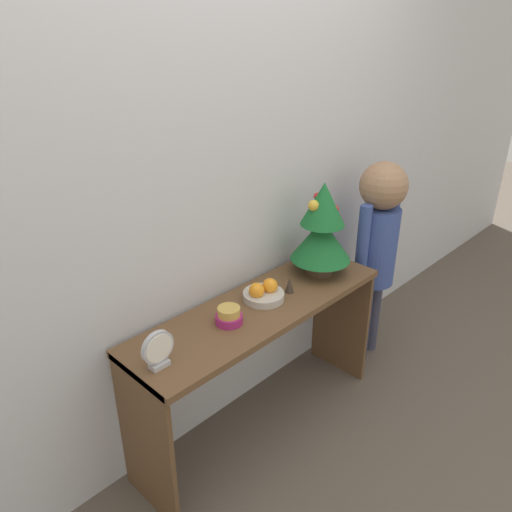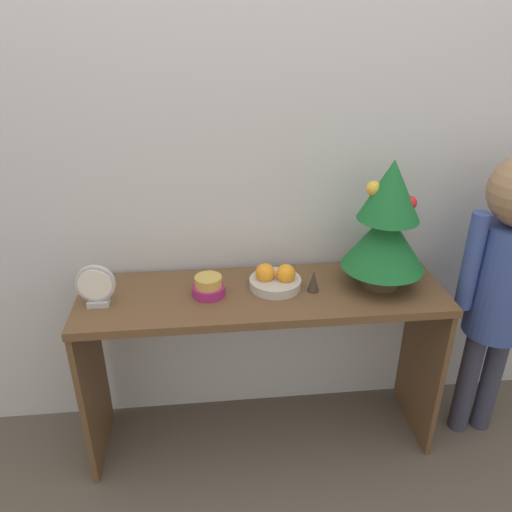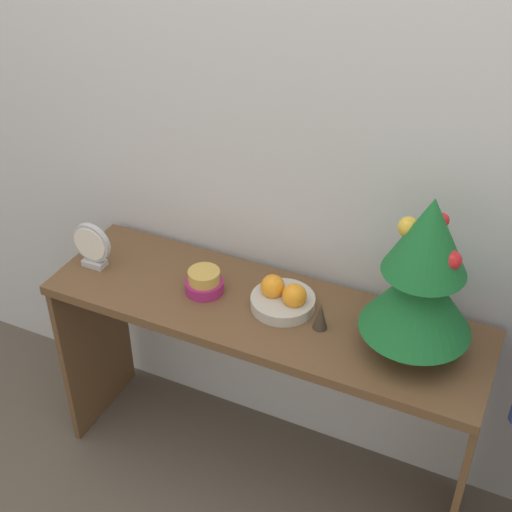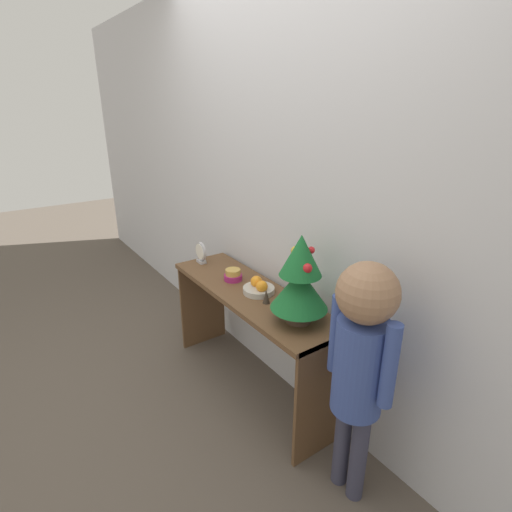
{
  "view_description": "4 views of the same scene",
  "coord_description": "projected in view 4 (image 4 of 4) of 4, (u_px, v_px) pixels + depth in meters",
  "views": [
    {
      "loc": [
        -1.36,
        -1.1,
        1.83
      ],
      "look_at": [
        -0.01,
        0.21,
        0.92
      ],
      "focal_mm": 35.0,
      "sensor_mm": 36.0,
      "label": 1
    },
    {
      "loc": [
        -0.18,
        -1.32,
        1.58
      ],
      "look_at": [
        -0.03,
        0.17,
        0.84
      ],
      "focal_mm": 35.0,
      "sensor_mm": 36.0,
      "label": 2
    },
    {
      "loc": [
        0.65,
        -1.26,
        1.97
      ],
      "look_at": [
        -0.02,
        0.17,
        0.87
      ],
      "focal_mm": 50.0,
      "sensor_mm": 36.0,
      "label": 3
    },
    {
      "loc": [
        1.77,
        -1.0,
        1.73
      ],
      "look_at": [
        0.0,
        0.23,
        0.9
      ],
      "focal_mm": 28.0,
      "sensor_mm": 36.0,
      "label": 4
    }
  ],
  "objects": [
    {
      "name": "singing_bowl",
      "position": [
        233.0,
        275.0,
        2.5
      ],
      "size": [
        0.11,
        0.11,
        0.07
      ],
      "color": "#9E2366",
      "rests_on": "console_table"
    },
    {
      "name": "console_table",
      "position": [
        250.0,
        312.0,
        2.42
      ],
      "size": [
        1.3,
        0.38,
        0.69
      ],
      "color": "brown",
      "rests_on": "ground_plane"
    },
    {
      "name": "desk_clock",
      "position": [
        201.0,
        253.0,
        2.75
      ],
      "size": [
        0.13,
        0.04,
        0.15
      ],
      "color": "#B2B2B7",
      "rests_on": "console_table"
    },
    {
      "name": "mini_tree",
      "position": [
        300.0,
        279.0,
        1.96
      ],
      "size": [
        0.29,
        0.29,
        0.46
      ],
      "color": "#4C3828",
      "rests_on": "console_table"
    },
    {
      "name": "fruit_bowl",
      "position": [
        259.0,
        288.0,
        2.33
      ],
      "size": [
        0.19,
        0.19,
        0.09
      ],
      "color": "#B7B2A8",
      "rests_on": "console_table"
    },
    {
      "name": "child_figure",
      "position": [
        361.0,
        353.0,
        1.65
      ],
      "size": [
        0.34,
        0.25,
        1.17
      ],
      "color": "#38384C",
      "rests_on": "ground_plane"
    },
    {
      "name": "ground_plane",
      "position": [
        226.0,
        396.0,
        2.51
      ],
      "size": [
        12.0,
        12.0,
        0.0
      ],
      "primitive_type": "plane",
      "color": "brown"
    },
    {
      "name": "figurine",
      "position": [
        266.0,
        296.0,
        2.21
      ],
      "size": [
        0.04,
        0.04,
        0.08
      ],
      "color": "#382D23",
      "rests_on": "console_table"
    },
    {
      "name": "back_wall",
      "position": [
        284.0,
        192.0,
        2.29
      ],
      "size": [
        7.0,
        0.05,
        2.5
      ],
      "primitive_type": "cube",
      "color": "silver",
      "rests_on": "ground_plane"
    }
  ]
}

